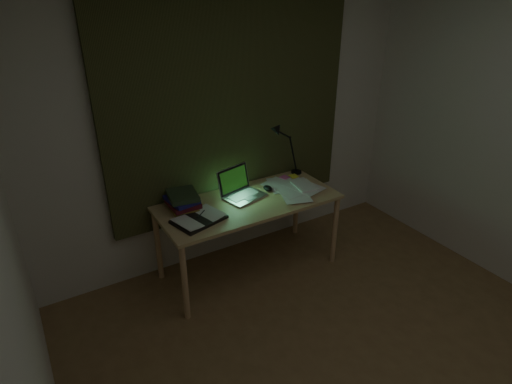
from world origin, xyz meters
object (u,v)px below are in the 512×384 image
laptop (245,185)px  open_textbook (199,219)px  book_stack (182,200)px  loose_papers (298,187)px  desk_lamp (298,147)px  desk (249,236)px

laptop → open_textbook: bearing=-177.3°
open_textbook → book_stack: 0.26m
laptop → open_textbook: 0.52m
loose_papers → laptop: bearing=170.1°
loose_papers → desk_lamp: (0.18, 0.28, 0.25)m
desk → loose_papers: size_ratio=3.84×
book_stack → desk_lamp: size_ratio=0.50×
loose_papers → desk_lamp: desk_lamp is taller
desk → desk_lamp: 0.95m
laptop → desk_lamp: 0.71m
book_stack → loose_papers: size_ratio=0.67×
desk → book_stack: book_stack is taller
desk → book_stack: 0.68m
laptop → open_textbook: size_ratio=1.00×
loose_papers → book_stack: bearing=169.9°
open_textbook → desk_lamp: size_ratio=0.70×
desk → desk_lamp: desk_lamp is taller
desk → open_textbook: (-0.48, -0.08, 0.36)m
laptop → desk_lamp: (0.67, 0.19, 0.15)m
desk → laptop: (0.00, 0.07, 0.46)m
laptop → open_textbook: laptop is taller
desk → loose_papers: loose_papers is taller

